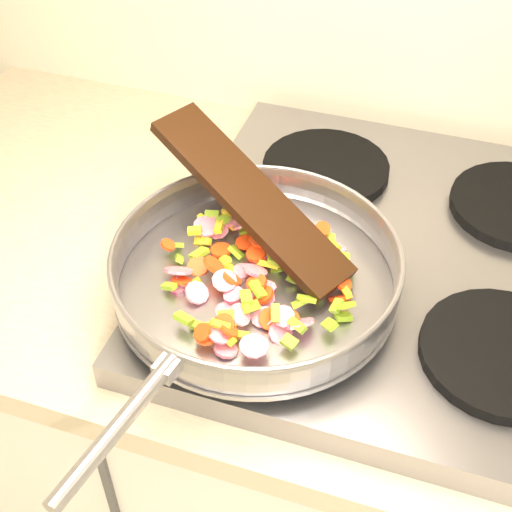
% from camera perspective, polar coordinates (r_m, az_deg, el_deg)
% --- Properties ---
extents(cooktop, '(0.60, 0.60, 0.04)m').
position_cam_1_polar(cooktop, '(0.98, 11.38, -0.56)').
color(cooktop, '#939399').
rests_on(cooktop, counter_top).
extents(grate_fl, '(0.19, 0.19, 0.02)m').
position_cam_1_polar(grate_fl, '(0.88, 1.04, -3.25)').
color(grate_fl, black).
rests_on(grate_fl, cooktop).
extents(grate_fr, '(0.19, 0.19, 0.02)m').
position_cam_1_polar(grate_fr, '(0.87, 19.14, -7.34)').
color(grate_fr, black).
rests_on(grate_fr, cooktop).
extents(grate_bl, '(0.19, 0.19, 0.02)m').
position_cam_1_polar(grate_bl, '(1.08, 5.60, 7.02)').
color(grate_bl, black).
rests_on(grate_bl, cooktop).
extents(saute_pan, '(0.39, 0.55, 0.06)m').
position_cam_1_polar(saute_pan, '(0.86, -0.07, -0.97)').
color(saute_pan, '#9E9EA5').
rests_on(saute_pan, grate_fl).
extents(vegetable_heap, '(0.26, 0.27, 0.05)m').
position_cam_1_polar(vegetable_heap, '(0.87, 0.00, -1.19)').
color(vegetable_heap, '#D6144F').
rests_on(vegetable_heap, saute_pan).
extents(wooden_spatula, '(0.30, 0.19, 0.12)m').
position_cam_1_polar(wooden_spatula, '(0.89, -0.40, 4.70)').
color(wooden_spatula, black).
rests_on(wooden_spatula, saute_pan).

